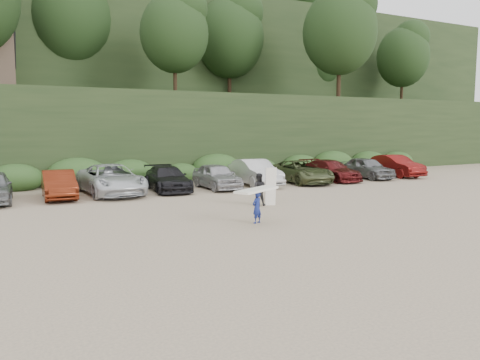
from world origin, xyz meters
TOP-DOWN VIEW (x-y plane):
  - ground at (0.00, 0.00)m, footprint 120.00×120.00m
  - hillside_backdrop at (-0.26, 35.93)m, footprint 90.00×41.50m
  - parked_cars at (-2.63, 10.02)m, footprint 39.62×5.99m
  - child_surfer at (-0.81, 0.12)m, footprint 2.21×1.58m
  - adult_surfer at (1.26, 3.54)m, footprint 1.19×0.94m

SIDE VIEW (x-z plane):
  - ground at x=0.00m, z-range 0.00..0.00m
  - parked_cars at x=-2.63m, z-range -0.05..1.55m
  - adult_surfer at x=1.26m, z-range -0.12..1.64m
  - child_surfer at x=-0.81m, z-range 0.24..1.55m
  - hillside_backdrop at x=-0.26m, z-range -2.78..25.22m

